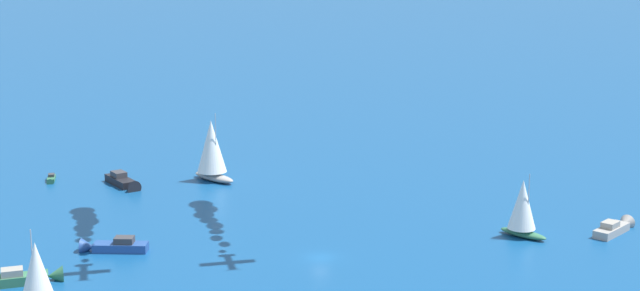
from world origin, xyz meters
The scene contains 9 objects.
ground_plane centered at (0.00, 0.00, 0.00)m, with size 2000.00×2000.00×0.00m, color navy.
sailboat_near_centre centered at (-16.28, -45.59, 5.99)m, with size 5.93×10.32×13.11m.
motorboat_far_port centered at (-1.83, -53.76, 0.83)m, with size 4.41×10.87×3.07m.
motorboat_far_stbd centered at (5.91, -66.65, 0.41)m, with size 4.04×5.17×1.54m.
motorboat_inshore centered at (34.81, -20.28, 0.77)m, with size 9.99×6.69×2.87m.
motorboat_trailing centered at (-41.15, 24.13, 0.76)m, with size 9.83×2.99×2.82m.
motorboat_outer_ring_a centered at (19.86, -23.64, 0.77)m, with size 8.56×8.88×2.85m.
sailboat_outer_ring_b centered at (-28.87, 14.96, 4.62)m, with size 4.52×7.95×10.13m.
sailboat_outer_ring_c centered at (40.29, -6.97, 5.23)m, with size 5.51×9.15×11.47m.
Camera 1 is at (89.12, 89.90, 44.78)m, focal length 51.96 mm.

